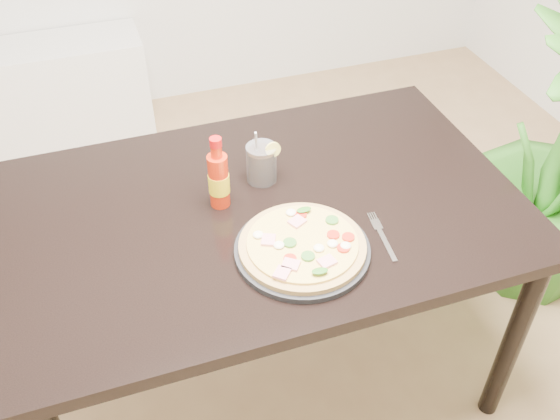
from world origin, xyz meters
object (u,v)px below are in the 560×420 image
object	(u,v)px
cola_cup	(262,164)
dining_table	(266,227)
fork	(382,235)
plate	(302,250)
pizza	(303,245)
media_console	(5,99)
hot_sauce_bottle	(219,179)

from	to	relation	value
cola_cup	dining_table	bearing A→B (deg)	-102.35
cola_cup	fork	xyz separation A→B (m)	(0.22, -0.33, -0.05)
dining_table	plate	bearing A→B (deg)	-81.74
pizza	fork	bearing A→B (deg)	-2.20
dining_table	media_console	world-z (taller)	dining_table
dining_table	cola_cup	world-z (taller)	cola_cup
dining_table	fork	size ratio (longest dim) A/B	7.42
pizza	fork	world-z (taller)	pizza
dining_table	media_console	size ratio (longest dim) A/B	1.00
media_console	plate	bearing A→B (deg)	-66.92
dining_table	pizza	distance (m)	0.24
dining_table	cola_cup	size ratio (longest dim) A/B	7.95
dining_table	fork	world-z (taller)	fork
fork	cola_cup	bearing A→B (deg)	130.33
hot_sauce_bottle	fork	world-z (taller)	hot_sauce_bottle
dining_table	hot_sauce_bottle	world-z (taller)	hot_sauce_bottle
cola_cup	fork	world-z (taller)	cola_cup
cola_cup	media_console	world-z (taller)	cola_cup
dining_table	cola_cup	distance (m)	0.18
dining_table	media_console	bearing A→B (deg)	114.65
cola_cup	media_console	xyz separation A→B (m)	(-0.83, 1.65, -0.55)
fork	media_console	size ratio (longest dim) A/B	0.13
dining_table	pizza	size ratio (longest dim) A/B	4.37
dining_table	cola_cup	xyz separation A→B (m)	(0.02, 0.11, 0.14)
plate	pizza	world-z (taller)	pizza
plate	pizza	size ratio (longest dim) A/B	1.07
hot_sauce_bottle	media_console	world-z (taller)	hot_sauce_bottle
cola_cup	hot_sauce_bottle	bearing A→B (deg)	-154.51
plate	media_console	bearing A→B (deg)	113.08
plate	media_console	size ratio (longest dim) A/B	0.25
pizza	hot_sauce_bottle	xyz separation A→B (m)	(-0.15, 0.25, 0.06)
dining_table	fork	distance (m)	0.34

